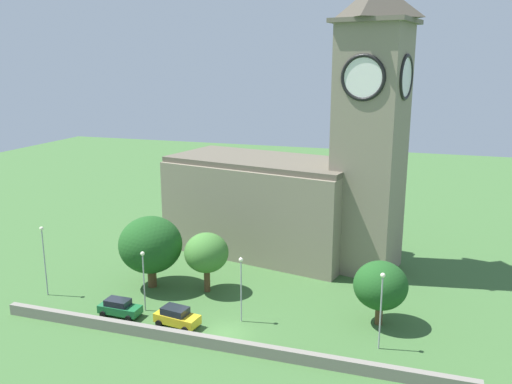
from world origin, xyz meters
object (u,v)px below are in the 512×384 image
(car_green, at_px, (119,307))
(streetlamp_central, at_px, (241,279))
(church, at_px, (295,183))
(tree_riverside_west, at_px, (151,245))
(streetlamp_east_mid, at_px, (381,299))
(streetlamp_west_mid, at_px, (143,271))
(car_yellow, at_px, (177,317))
(tree_by_tower, at_px, (206,253))
(streetlamp_west_end, at_px, (44,251))
(tree_riverside_east, at_px, (381,286))

(car_green, bearing_deg, streetlamp_central, 12.33)
(church, bearing_deg, tree_riverside_west, -130.27)
(car_green, xyz_separation_m, streetlamp_east_mid, (25.70, 1.58, 3.95))
(streetlamp_west_mid, distance_m, streetlamp_east_mid, 23.82)
(church, relative_size, car_yellow, 7.27)
(car_yellow, xyz_separation_m, streetlamp_west_mid, (-4.62, 2.02, 3.40))
(car_green, height_order, streetlamp_central, streetlamp_central)
(streetlamp_west_mid, bearing_deg, car_yellow, -23.61)
(car_green, relative_size, streetlamp_east_mid, 0.60)
(streetlamp_west_mid, relative_size, tree_by_tower, 0.95)
(tree_by_tower, bearing_deg, streetlamp_central, -42.77)
(streetlamp_west_end, distance_m, streetlamp_east_mid, 36.04)
(tree_by_tower, distance_m, tree_riverside_east, 19.22)
(streetlamp_east_mid, bearing_deg, streetlamp_central, 175.41)
(streetlamp_west_mid, height_order, streetlamp_central, streetlamp_central)
(streetlamp_central, bearing_deg, streetlamp_west_end, -178.02)
(streetlamp_west_end, height_order, tree_by_tower, streetlamp_west_end)
(church, height_order, tree_riverside_east, church)
(streetlamp_west_mid, relative_size, streetlamp_central, 0.96)
(tree_by_tower, distance_m, tree_riverside_west, 6.59)
(streetlamp_west_mid, bearing_deg, streetlamp_central, 4.52)
(streetlamp_east_mid, bearing_deg, streetlamp_west_mid, 179.35)
(car_green, relative_size, tree_riverside_east, 0.68)
(car_green, relative_size, car_yellow, 0.94)
(car_green, bearing_deg, church, 61.27)
(tree_riverside_east, bearing_deg, streetlamp_west_end, -172.83)
(streetlamp_east_mid, relative_size, tree_riverside_west, 0.88)
(tree_by_tower, height_order, tree_riverside_west, tree_riverside_west)
(car_yellow, distance_m, streetlamp_east_mid, 19.66)
(car_yellow, bearing_deg, tree_by_tower, 92.69)
(church, height_order, streetlamp_central, church)
(streetlamp_central, bearing_deg, church, 89.11)
(car_green, xyz_separation_m, streetlamp_west_mid, (1.89, 1.85, 3.48))
(streetlamp_west_end, distance_m, streetlamp_west_mid, 12.25)
(church, distance_m, tree_by_tower, 16.73)
(car_green, relative_size, streetlamp_west_mid, 0.67)
(car_yellow, relative_size, streetlamp_central, 0.69)
(streetlamp_west_mid, bearing_deg, car_green, -135.55)
(streetlamp_west_mid, height_order, tree_riverside_east, streetlamp_west_mid)
(car_green, relative_size, tree_riverside_west, 0.53)
(streetlamp_west_end, bearing_deg, car_green, -10.34)
(streetlamp_east_mid, bearing_deg, church, 121.87)
(streetlamp_central, distance_m, tree_riverside_west, 13.54)
(streetlamp_east_mid, xyz_separation_m, tree_riverside_west, (-26.12, 5.98, 0.21))
(church, distance_m, car_yellow, 25.36)
(car_yellow, bearing_deg, car_green, 178.50)
(streetlamp_east_mid, distance_m, tree_by_tower, 20.71)
(tree_riverside_east, bearing_deg, church, 127.72)
(streetlamp_central, height_order, streetlamp_east_mid, streetlamp_east_mid)
(streetlamp_central, height_order, tree_by_tower, tree_by_tower)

